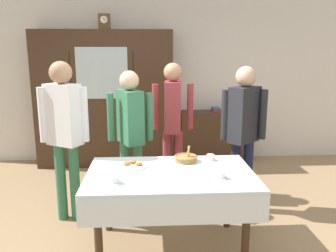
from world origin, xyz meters
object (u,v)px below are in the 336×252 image
person_behind_table_left (173,116)px  person_beside_shelf (130,127)px  spoon_front_edge (111,171)px  dining_table (171,185)px  tea_cup_far_left (210,158)px  book_stack (216,110)px  person_behind_table_right (244,125)px  spoon_mid_left (176,170)px  tea_cup_front_edge (115,181)px  tea_cup_center (221,176)px  bread_basket (186,158)px  mantel_clock (104,22)px  spoon_mid_right (235,169)px  person_by_cabinet (64,125)px  wall_cabinet (105,99)px  bookshelf_low (215,136)px  pastry_plate (133,165)px

person_behind_table_left → person_beside_shelf: bearing=-142.4°
spoon_front_edge → dining_table: bearing=-8.7°
tea_cup_far_left → person_beside_shelf: bearing=147.4°
book_stack → person_behind_table_right: bearing=-91.3°
tea_cup_far_left → spoon_mid_left: size_ratio=1.09×
tea_cup_front_edge → person_behind_table_left: (0.60, 1.51, 0.26)m
dining_table → tea_cup_center: size_ratio=11.88×
book_stack → bread_basket: size_ratio=0.80×
mantel_clock → person_behind_table_left: size_ratio=0.14×
spoon_mid_right → book_stack: bearing=83.2°
person_behind_table_left → mantel_clock: bearing=126.9°
person_by_cabinet → bread_basket: bearing=-14.1°
spoon_front_edge → person_beside_shelf: bearing=79.8°
wall_cabinet → mantel_clock: (0.04, -0.00, 1.20)m
wall_cabinet → tea_cup_far_left: bearing=-59.2°
bread_basket → tea_cup_far_left: bearing=4.3°
book_stack → person_by_cabinet: person_by_cabinet is taller
tea_cup_front_edge → person_behind_table_right: size_ratio=0.08×
bookshelf_low → tea_cup_front_edge: 3.21m
dining_table → mantel_clock: (-0.86, 2.59, 1.64)m
bookshelf_low → person_beside_shelf: person_beside_shelf is taller
wall_cabinet → tea_cup_center: (1.33, -2.74, -0.30)m
mantel_clock → person_beside_shelf: size_ratio=0.15×
bookshelf_low → tea_cup_front_edge: (-1.41, -2.86, 0.36)m
tea_cup_front_edge → spoon_mid_right: (1.11, 0.30, -0.02)m
mantel_clock → pastry_plate: bearing=-78.0°
mantel_clock → spoon_mid_right: bearing=-59.4°
wall_cabinet → bookshelf_low: 1.94m
tea_cup_far_left → dining_table: bearing=-140.1°
person_beside_shelf → person_behind_table_right: bearing=-5.2°
dining_table → mantel_clock: bearing=108.4°
tea_cup_front_edge → spoon_front_edge: 0.31m
person_behind_table_left → tea_cup_center: bearing=-77.4°
book_stack → person_beside_shelf: 2.19m
mantel_clock → spoon_mid_right: size_ratio=2.02×
tea_cup_far_left → person_by_cabinet: size_ratio=0.07×
tea_cup_center → spoon_mid_left: 0.45m
person_by_cabinet → mantel_clock: bearing=83.0°
wall_cabinet → tea_cup_front_edge: (0.41, -2.81, -0.30)m
book_stack → bookshelf_low: bearing=0.0°
pastry_plate → spoon_front_edge: size_ratio=2.35×
dining_table → mantel_clock: size_ratio=6.43×
tea_cup_front_edge → person_behind_table_left: person_behind_table_left is taller
spoon_mid_right → person_beside_shelf: 1.33m
bookshelf_low → person_behind_table_right: person_behind_table_right is taller
bookshelf_low → tea_cup_center: bookshelf_low is taller
tea_cup_front_edge → bread_basket: bearing=40.1°
person_beside_shelf → dining_table: bearing=-65.6°
pastry_plate → person_behind_table_right: (1.23, 0.56, 0.26)m
spoon_mid_right → person_behind_table_left: size_ratio=0.07×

